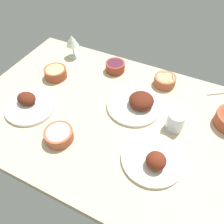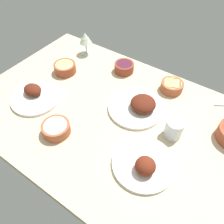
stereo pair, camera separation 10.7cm
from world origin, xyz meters
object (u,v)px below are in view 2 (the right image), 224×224
Objects in this scene: plate_far_side at (139,106)px; plate_near_viewer at (144,164)px; bowl_cream at (56,128)px; bowl_potatoes at (172,86)px; bowl_onions at (124,67)px; wine_glass at (85,39)px; plate_center_main at (35,96)px; water_tumbler at (174,129)px; bowl_pasta at (65,68)px.

plate_far_side is 30.99cm from plate_near_viewer.
bowl_potatoes is at bearing -118.90° from bowl_cream.
wine_glass is (29.39, -1.90, 7.03)cm from bowl_onions.
plate_center_main is 0.93× the size of plate_far_side.
bowl_potatoes is 29.36cm from bowl_onions.
plate_far_side is 2.42× the size of bowl_onions.
bowl_onions is (22.22, -21.54, 0.48)cm from plate_far_side.
water_tumbler reaches higher than plate_near_viewer.
bowl_cream is at bearing 127.43° from bowl_pasta.
bowl_potatoes is 1.05× the size of bowl_onions.
plate_far_side is 2.15× the size of bowl_cream.
plate_near_viewer is 41.19cm from bowl_cream.
plate_far_side is at bearing -125.34° from bowl_cream.
bowl_onions is (-1.04, -54.33, 0.19)cm from bowl_cream.
plate_far_side is 20.70cm from water_tumbler.
water_tumbler is (-42.26, 26.27, 1.58)cm from bowl_onions.
plate_center_main is at bearing 94.65° from bowl_pasta.
bowl_pasta is 22.89cm from wine_glass.
bowl_cream is at bearing 54.66° from plate_far_side.
plate_far_side is at bearing 135.89° from bowl_onions.
wine_glass is (68.92, -49.13, 8.02)cm from plate_near_viewer.
wine_glass reaches higher than plate_far_side.
plate_center_main reaches higher than bowl_cream.
bowl_cream is (40.57, 7.10, 0.79)cm from plate_near_viewer.
bowl_pasta is at bearing 19.88° from bowl_potatoes.
bowl_potatoes is (-7.14, -22.26, 0.33)cm from plate_far_side.
wine_glass is (51.61, -23.44, 7.51)cm from plate_far_side.
plate_near_viewer is 2.30× the size of bowl_onions.
bowl_potatoes is (-56.81, -20.54, -0.19)cm from bowl_pasta.
bowl_potatoes is 62.89cm from bowl_cream.
bowl_onions is (-27.46, -19.81, -0.03)cm from bowl_pasta.
bowl_cream is at bearing 88.90° from bowl_onions.
plate_far_side reaches higher than bowl_pasta.
bowl_pasta is at bearing 35.81° from bowl_onions.
plate_center_main is 2.13× the size of bowl_potatoes.
plate_center_main reaches higher than bowl_pasta.
bowl_onions is at bearing 1.41° from bowl_potatoes.
wine_glass is 1.57× the size of water_tumbler.
bowl_cream is at bearing 61.10° from bowl_potatoes.
water_tumbler is at bearing -164.67° from plate_center_main.
plate_near_viewer reaches higher than bowl_pasta.
bowl_onions is (39.53, -47.23, 0.98)cm from plate_near_viewer.
plate_center_main is 71.25cm from bowl_potatoes.
water_tumbler is (-71.65, 28.17, -5.46)cm from wine_glass.
plate_near_viewer is at bearing 101.98° from bowl_potatoes.
bowl_onions reaches higher than bowl_potatoes.
plate_near_viewer is (-64.96, 2.41, 0.20)cm from plate_center_main.
water_tumbler reaches higher than bowl_potatoes.
water_tumbler is at bearing -147.05° from bowl_cream.
bowl_potatoes is at bearing -78.02° from plate_near_viewer.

